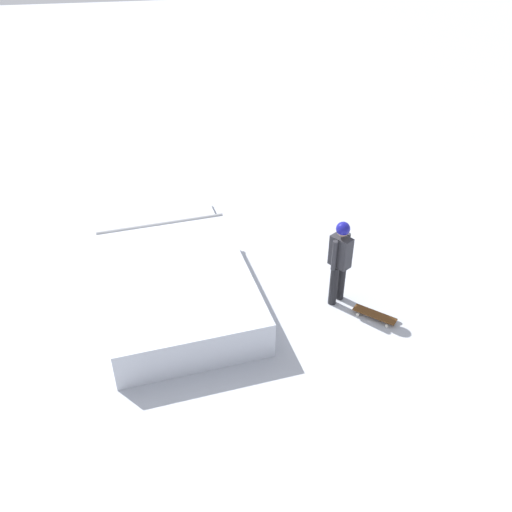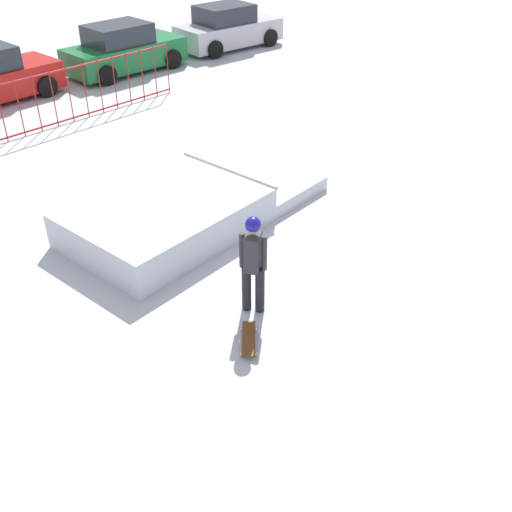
{
  "view_description": "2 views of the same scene",
  "coord_description": "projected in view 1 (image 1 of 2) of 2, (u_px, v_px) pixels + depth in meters",
  "views": [
    {
      "loc": [
        -8.0,
        -0.17,
        6.67
      ],
      "look_at": [
        0.11,
        -1.56,
        0.9
      ],
      "focal_mm": 38.69,
      "sensor_mm": 36.0,
      "label": 1
    },
    {
      "loc": [
        -5.57,
        -8.78,
        6.15
      ],
      "look_at": [
        -0.24,
        -3.0,
        1.0
      ],
      "focal_mm": 42.61,
      "sensor_mm": 36.0,
      "label": 2
    }
  ],
  "objects": [
    {
      "name": "skateboard",
      "position": [
        375.0,
        315.0,
        9.98
      ],
      "size": [
        0.69,
        0.72,
        0.09
      ],
      "rotation": [
        0.0,
        0.0,
        3.97
      ],
      "color": "#593314",
      "rests_on": "ground"
    },
    {
      "name": "skater",
      "position": [
        340.0,
        257.0,
        9.85
      ],
      "size": [
        0.44,
        0.39,
        1.73
      ],
      "rotation": [
        0.0,
        0.0,
        3.73
      ],
      "color": "black",
      "rests_on": "ground"
    },
    {
      "name": "skate_ramp",
      "position": [
        173.0,
        276.0,
        10.53
      ],
      "size": [
        5.67,
        3.23,
        0.74
      ],
      "rotation": [
        0.0,
        0.0,
        0.12
      ],
      "color": "silver",
      "rests_on": "ground"
    },
    {
      "name": "ground_plane",
      "position": [
        174.0,
        307.0,
        10.26
      ],
      "size": [
        60.0,
        60.0,
        0.0
      ],
      "primitive_type": "plane",
      "color": "#B2B7C1"
    }
  ]
}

